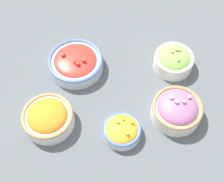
% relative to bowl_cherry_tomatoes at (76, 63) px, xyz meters
% --- Properties ---
extents(ground_plane, '(3.00, 3.00, 0.00)m').
position_rel_bowl_cherry_tomatoes_xyz_m(ground_plane, '(0.13, -0.11, -0.03)').
color(ground_plane, '#4C5156').
extents(bowl_cherry_tomatoes, '(0.19, 0.19, 0.07)m').
position_rel_bowl_cherry_tomatoes_xyz_m(bowl_cherry_tomatoes, '(0.00, 0.00, 0.00)').
color(bowl_cherry_tomatoes, '#B2C1CC').
rests_on(bowl_cherry_tomatoes, ground_plane).
extents(bowl_lettuce, '(0.13, 0.13, 0.08)m').
position_rel_bowl_cherry_tomatoes_xyz_m(bowl_lettuce, '(0.33, 0.02, 0.01)').
color(bowl_lettuce, silver).
rests_on(bowl_lettuce, ground_plane).
extents(bowl_squash, '(0.12, 0.12, 0.06)m').
position_rel_bowl_cherry_tomatoes_xyz_m(bowl_squash, '(0.17, -0.24, -0.00)').
color(bowl_squash, silver).
rests_on(bowl_squash, ground_plane).
extents(bowl_carrots, '(0.16, 0.16, 0.07)m').
position_rel_bowl_cherry_tomatoes_xyz_m(bowl_carrots, '(-0.06, -0.21, 0.01)').
color(bowl_carrots, white).
rests_on(bowl_carrots, ground_plane).
extents(bowl_red_onion, '(0.16, 0.16, 0.09)m').
position_rel_bowl_cherry_tomatoes_xyz_m(bowl_red_onion, '(0.33, -0.17, 0.01)').
color(bowl_red_onion, silver).
rests_on(bowl_red_onion, ground_plane).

